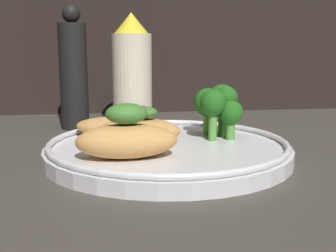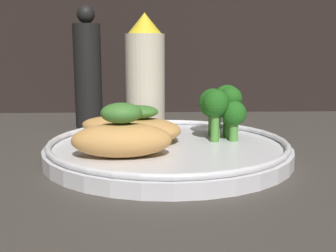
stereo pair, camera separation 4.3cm
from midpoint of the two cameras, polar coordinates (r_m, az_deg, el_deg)
ground_plane at (r=43.77cm, az=2.82°, el=-5.05°), size 180.00×180.00×1.00cm
plate at (r=43.39cm, az=2.83°, el=-3.16°), size 25.14×25.14×2.00cm
grilled_meat_front at (r=38.29cm, az=-3.10°, el=-1.45°), size 9.43×5.14×5.00cm
grilled_meat_middle at (r=43.65cm, az=-1.17°, el=-0.43°), size 8.82×6.41×4.02cm
grilled_meat_back at (r=46.50cm, az=-2.63°, el=0.01°), size 12.60×8.65×3.71cm
broccoli_bunch at (r=46.72cm, az=9.91°, el=2.78°), size 4.80×6.40×5.83cm
sauce_bottle at (r=60.50cm, az=-1.09°, el=7.17°), size 5.65×5.65×16.13cm
pepper_grinder at (r=60.90cm, az=-8.83°, el=7.23°), size 3.88×3.88×17.12cm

